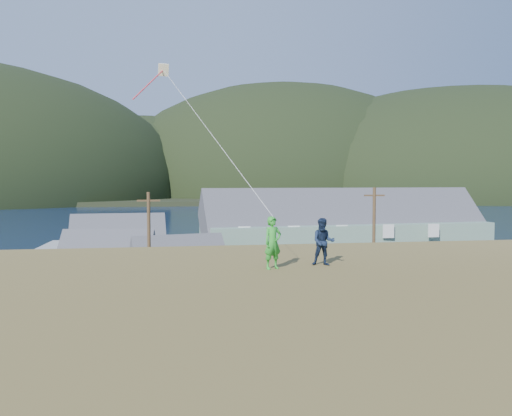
{
  "coord_description": "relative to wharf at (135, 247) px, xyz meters",
  "views": [
    {
      "loc": [
        0.24,
        -34.29,
        10.0
      ],
      "look_at": [
        3.8,
        -11.73,
        8.8
      ],
      "focal_mm": 35.0,
      "sensor_mm": 36.0,
      "label": 1
    }
  ],
  "objects": [
    {
      "name": "shed_palegreen_near",
      "position": [
        -0.56,
        -24.68,
        1.99
      ],
      "size": [
        9.44,
        6.49,
        6.44
      ],
      "rotation": [
        0.0,
        0.0,
        -0.11
      ],
      "color": "gray",
      "rests_on": "waterfront_lot"
    },
    {
      "name": "kite_flyer_green",
      "position": [
        9.25,
        -58.66,
        7.6
      ],
      "size": [
        0.73,
        0.61,
        1.69
      ],
      "primitive_type": "imported",
      "rotation": [
        0.0,
        0.0,
        0.39
      ],
      "color": "green",
      "rests_on": "hillside"
    },
    {
      "name": "kite_rig",
      "position": [
        5.61,
        -50.65,
        14.53
      ],
      "size": [
        2.44,
        4.43,
        11.09
      ],
      "color": "#F5ECBB",
      "rests_on": "ground"
    },
    {
      "name": "wharf",
      "position": [
        0.0,
        0.0,
        0.0
      ],
      "size": [
        26.0,
        14.0,
        0.9
      ],
      "primitive_type": "cube",
      "color": "gray",
      "rests_on": "ground"
    },
    {
      "name": "parked_cars",
      "position": [
        -2.08,
        -19.85,
        0.4
      ],
      "size": [
        23.54,
        12.76,
        1.57
      ],
      "color": "black",
      "rests_on": "waterfront_lot"
    },
    {
      "name": "waterfront_lot",
      "position": [
        6.0,
        -23.0,
        -0.39
      ],
      "size": [
        72.0,
        36.0,
        0.12
      ],
      "primitive_type": "cube",
      "color": "#28282B",
      "rests_on": "ground"
    },
    {
      "name": "kite_flyer_navy",
      "position": [
        11.05,
        -58.26,
        7.54
      ],
      "size": [
        0.89,
        0.77,
        1.59
      ],
      "primitive_type": "imported",
      "rotation": [
        0.0,
        0.0,
        -0.25
      ],
      "color": "#152139",
      "rests_on": "hillside"
    },
    {
      "name": "grass_strip",
      "position": [
        6.0,
        -42.0,
        -0.4
      ],
      "size": [
        110.0,
        8.0,
        0.1
      ],
      "primitive_type": "cube",
      "color": "#4C3D19",
      "rests_on": "ground"
    },
    {
      "name": "shed_white",
      "position": [
        6.41,
        -30.79,
        2.02
      ],
      "size": [
        9.04,
        6.99,
        6.43
      ],
      "rotation": [
        0.0,
        0.0,
        0.23
      ],
      "color": "silver",
      "rests_on": "waterfront_lot"
    },
    {
      "name": "far_hills",
      "position": [
        41.59,
        239.38,
        1.55
      ],
      "size": [
        760.0,
        265.0,
        143.0
      ],
      "color": "black",
      "rests_on": "ground"
    },
    {
      "name": "lodge",
      "position": [
        24.72,
        -21.32,
        3.88
      ],
      "size": [
        32.65,
        11.98,
        11.23
      ],
      "rotation": [
        0.0,
        0.0,
        0.1
      ],
      "color": "slate",
      "rests_on": "waterfront_lot"
    },
    {
      "name": "utility_poles",
      "position": [
        4.51,
        -38.5,
        4.26
      ],
      "size": [
        33.84,
        0.24,
        9.46
      ],
      "color": "#47331E",
      "rests_on": "waterfront_lot"
    },
    {
      "name": "shed_palegreen_far",
      "position": [
        -0.79,
        -12.9,
        2.4
      ],
      "size": [
        11.61,
        7.27,
        7.48
      ],
      "rotation": [
        0.0,
        0.0,
        0.09
      ],
      "color": "gray",
      "rests_on": "waterfront_lot"
    },
    {
      "name": "ground",
      "position": [
        6.0,
        -40.0,
        -0.45
      ],
      "size": [
        900.0,
        900.0,
        0.0
      ],
      "primitive_type": "plane",
      "color": "#0A1638",
      "rests_on": "ground"
    },
    {
      "name": "far_shore",
      "position": [
        6.0,
        290.0,
        0.55
      ],
      "size": [
        900.0,
        320.0,
        2.0
      ],
      "primitive_type": "cube",
      "color": "black",
      "rests_on": "ground"
    }
  ]
}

